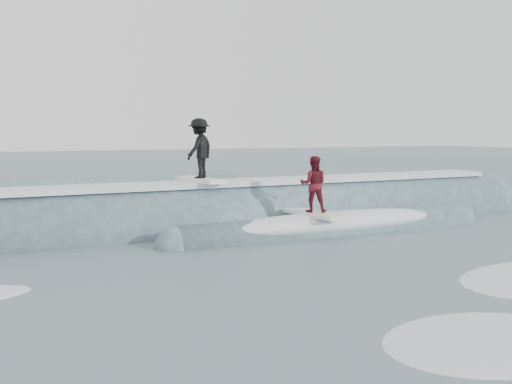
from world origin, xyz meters
name	(u,v)px	position (x,y,z in m)	size (l,w,h in m)	color
ground	(386,277)	(0.00, 0.00, 0.00)	(160.00, 160.00, 0.00)	#3F595C
breaking_wave	(251,226)	(0.20, 6.35, 0.04)	(21.74, 4.07, 2.58)	#37515C
surfer_black	(200,151)	(-1.27, 6.60, 2.22)	(1.23, 2.06, 1.77)	white
surfer_red	(313,189)	(1.11, 4.40, 1.25)	(0.91, 2.05, 1.59)	silver
far_swells	(89,194)	(-2.42, 17.65, 0.00)	(39.10, 8.65, 0.80)	#37515C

